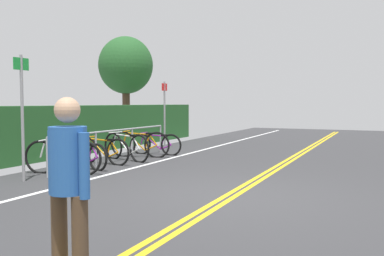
# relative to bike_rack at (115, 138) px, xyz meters

# --- Properties ---
(ground_plane) EXTENTS (38.13, 10.29, 0.05)m
(ground_plane) POSITION_rel_bike_rack_xyz_m (-2.50, -4.11, -0.67)
(ground_plane) COLOR #353538
(centre_line_yellow_inner) EXTENTS (34.32, 0.10, 0.00)m
(centre_line_yellow_inner) POSITION_rel_bike_rack_xyz_m (-2.50, -4.19, -0.65)
(centre_line_yellow_inner) COLOR gold
(centre_line_yellow_inner) RESTS_ON ground_plane
(centre_line_yellow_outer) EXTENTS (34.32, 0.10, 0.00)m
(centre_line_yellow_outer) POSITION_rel_bike_rack_xyz_m (-2.50, -4.03, -0.65)
(centre_line_yellow_outer) COLOR gold
(centre_line_yellow_outer) RESTS_ON ground_plane
(bike_lane_stripe_white) EXTENTS (34.32, 0.12, 0.00)m
(bike_lane_stripe_white) POSITION_rel_bike_rack_xyz_m (-2.50, -0.95, -0.65)
(bike_lane_stripe_white) COLOR white
(bike_lane_stripe_white) RESTS_ON ground_plane
(bike_rack) EXTENTS (4.98, 0.05, 0.87)m
(bike_rack) POSITION_rel_bike_rack_xyz_m (0.00, 0.00, 0.00)
(bike_rack) COLOR #9EA0A5
(bike_rack) RESTS_ON ground_plane
(bicycle_0) EXTENTS (0.58, 1.80, 0.79)m
(bicycle_0) POSITION_rel_bike_rack_xyz_m (-2.00, 0.00, -0.28)
(bicycle_0) COLOR black
(bicycle_0) RESTS_ON ground_plane
(bicycle_1) EXTENTS (0.52, 1.60, 0.69)m
(bicycle_1) POSITION_rel_bike_rack_xyz_m (-1.18, 0.06, -0.33)
(bicycle_1) COLOR black
(bicycle_1) RESTS_ON ground_plane
(bicycle_2) EXTENTS (0.46, 1.72, 0.73)m
(bicycle_2) POSITION_rel_bike_rack_xyz_m (-0.38, 0.14, -0.31)
(bicycle_2) COLOR black
(bicycle_2) RESTS_ON ground_plane
(bicycle_3) EXTENTS (0.65, 1.81, 0.79)m
(bicycle_3) POSITION_rel_bike_rack_xyz_m (0.43, -0.05, -0.28)
(bicycle_3) COLOR black
(bicycle_3) RESTS_ON ground_plane
(bicycle_4) EXTENTS (0.52, 1.78, 0.79)m
(bicycle_4) POSITION_rel_bike_rack_xyz_m (1.22, -0.01, -0.28)
(bicycle_4) COLOR black
(bicycle_4) RESTS_ON ground_plane
(bicycle_5) EXTENTS (0.46, 1.69, 0.69)m
(bicycle_5) POSITION_rel_bike_rack_xyz_m (1.91, -0.15, -0.33)
(bicycle_5) COLOR black
(bicycle_5) RESTS_ON ground_plane
(pedestrian) EXTENTS (0.32, 0.48, 1.63)m
(pedestrian) POSITION_rel_bike_rack_xyz_m (-6.42, -4.02, 0.28)
(pedestrian) COLOR #4C3826
(pedestrian) RESTS_ON ground_plane
(sign_post_near) EXTENTS (0.36, 0.06, 2.53)m
(sign_post_near) POSITION_rel_bike_rack_xyz_m (-3.00, 0.12, 0.85)
(sign_post_near) COLOR gray
(sign_post_near) RESTS_ON ground_plane
(sign_post_far) EXTENTS (0.36, 0.06, 2.27)m
(sign_post_far) POSITION_rel_bike_rack_xyz_m (3.09, 0.19, 0.72)
(sign_post_far) COLOR gray
(sign_post_far) RESTS_ON ground_plane
(hedge_backdrop) EXTENTS (13.93, 1.06, 1.49)m
(hedge_backdrop) POSITION_rel_bike_rack_xyz_m (1.50, 2.35, 0.10)
(hedge_backdrop) COLOR #235626
(hedge_backdrop) RESTS_ON ground_plane
(tree_mid) EXTENTS (2.50, 2.50, 4.61)m
(tree_mid) POSITION_rel_bike_rack_xyz_m (7.24, 4.44, 2.62)
(tree_mid) COLOR #473323
(tree_mid) RESTS_ON ground_plane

